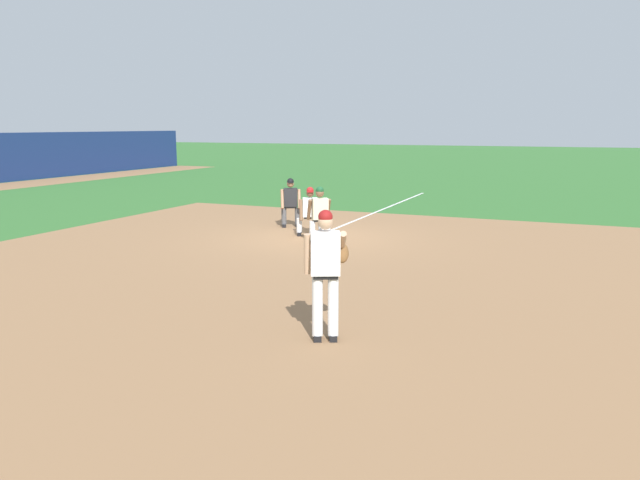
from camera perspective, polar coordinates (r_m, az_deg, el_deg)
The scene contains 9 objects.
ground_plane at distance 16.82m, azimuth -0.59°, elevation 0.21°, with size 160.00×160.00×0.00m, color #336B2D.
infield_dirt_patch at distance 12.81m, azimuth -0.22°, elevation -3.02°, with size 18.00×18.00×0.01m, color #936B47.
foul_line_stripe at distance 22.47m, azimuth 5.67°, elevation 2.77°, with size 12.20×0.10×0.00m, color white.
first_base_bag at distance 16.81m, azimuth -0.59°, elevation 0.36°, with size 0.38×0.38×0.09m, color white.
baseball at distance 14.94m, azimuth 0.02°, elevation -0.94°, with size 0.07×0.07×0.07m, color white.
pitcher at distance 8.63m, azimuth 0.59°, elevation -2.48°, with size 0.83×0.59×1.86m.
first_baseman at distance 17.00m, azimuth -0.84°, elevation 2.82°, with size 0.84×0.99×1.34m.
baserunner at distance 15.94m, azimuth -0.02°, elevation 2.53°, with size 0.65×0.68×1.46m.
umpire at distance 18.50m, azimuth -2.71°, elevation 3.62°, with size 0.61×0.67×1.46m.
Camera 1 is at (-15.16, -6.65, 2.98)m, focal length 35.00 mm.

